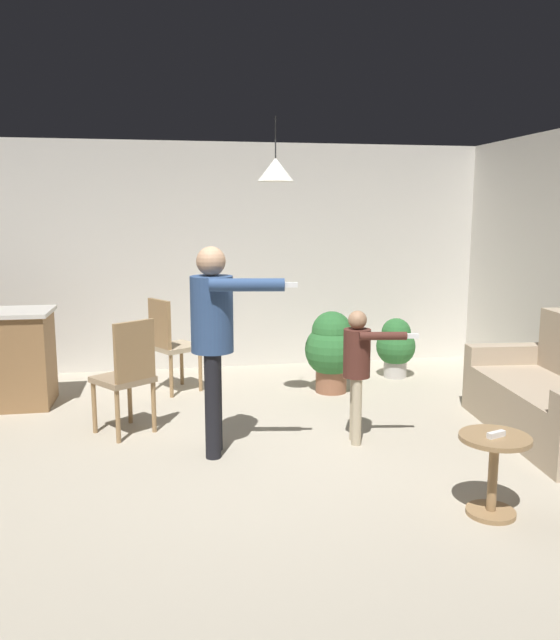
% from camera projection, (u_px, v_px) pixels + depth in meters
% --- Properties ---
extents(ground, '(7.68, 7.68, 0.00)m').
position_uv_depth(ground, '(266.00, 464.00, 4.81)').
color(ground, '#B2A893').
extents(wall_back, '(6.40, 0.10, 2.70)m').
position_uv_depth(wall_back, '(225.00, 257.00, 7.69)').
color(wall_back, beige).
rests_on(wall_back, ground).
extents(couch_floral, '(1.00, 1.87, 1.00)m').
position_uv_depth(couch_floral, '(559.00, 399.00, 5.35)').
color(couch_floral, tan).
rests_on(couch_floral, ground).
extents(side_table_by_couch, '(0.44, 0.44, 0.52)m').
position_uv_depth(side_table_by_couch, '(493.00, 465.00, 3.96)').
color(side_table_by_couch, '#99754C').
rests_on(side_table_by_couch, ground).
extents(person_adult, '(0.77, 0.55, 1.63)m').
position_uv_depth(person_adult, '(214.00, 328.00, 4.86)').
color(person_adult, black).
rests_on(person_adult, ground).
extents(person_child, '(0.56, 0.37, 1.10)m').
position_uv_depth(person_child, '(358.00, 361.00, 5.16)').
color(person_child, tan).
rests_on(person_child, ground).
extents(dining_chair_by_counter, '(0.58, 0.58, 1.00)m').
position_uv_depth(dining_chair_by_counter, '(170.00, 341.00, 6.66)').
color(dining_chair_by_counter, '#99754C').
rests_on(dining_chair_by_counter, ground).
extents(dining_chair_near_wall, '(0.59, 0.59, 1.00)m').
position_uv_depth(dining_chair_near_wall, '(128.00, 373.00, 5.37)').
color(dining_chair_near_wall, '#99754C').
rests_on(dining_chair_near_wall, ground).
extents(potted_plant_corner, '(0.56, 0.56, 0.86)m').
position_uv_depth(potted_plant_corner, '(332.00, 348.00, 6.68)').
color(potted_plant_corner, brown).
rests_on(potted_plant_corner, ground).
extents(potted_plant_by_wall, '(0.45, 0.45, 0.69)m').
position_uv_depth(potted_plant_by_wall, '(396.00, 345.00, 7.30)').
color(potted_plant_by_wall, '#B7B2AD').
rests_on(potted_plant_by_wall, ground).
extents(spare_remote_on_table, '(0.13, 0.08, 0.04)m').
position_uv_depth(spare_remote_on_table, '(496.00, 434.00, 3.90)').
color(spare_remote_on_table, white).
rests_on(spare_remote_on_table, side_table_by_couch).
extents(ceiling_light_pendant, '(0.32, 0.32, 0.55)m').
position_uv_depth(ceiling_light_pendant, '(276.00, 169.00, 5.51)').
color(ceiling_light_pendant, silver).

